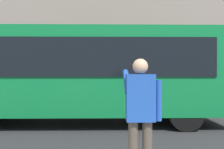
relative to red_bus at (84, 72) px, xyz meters
The scene contains 4 objects.
ground_plane 2.03m from the red_bus, 163.27° to the right, with size 60.00×60.00×0.00m, color #2B2B2D.
building_facade_far 8.39m from the red_bus, 98.73° to the right, with size 28.00×1.55×12.00m.
red_bus is the anchor object (origin of this frame).
pedestrian_photographer 4.58m from the red_bus, 106.08° to the left, with size 0.53×0.52×1.70m.
Camera 1 is at (0.28, 7.98, 1.64)m, focal length 37.26 mm.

